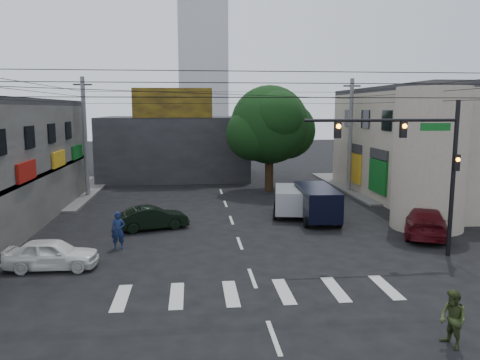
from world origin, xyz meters
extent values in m
plane|color=black|center=(0.00, 0.00, 0.00)|extent=(160.00, 160.00, 0.00)
cube|color=#514F4C|center=(18.00, 18.00, 0.07)|extent=(16.00, 16.00, 0.15)
cube|color=gray|center=(18.00, 13.00, 4.00)|extent=(14.00, 18.00, 8.00)
cylinder|color=gray|center=(11.00, 4.00, 4.00)|extent=(4.00, 4.00, 8.00)
cube|color=#232326|center=(-4.00, 26.00, 3.00)|extent=(14.00, 10.00, 6.00)
cube|color=olive|center=(-4.00, 21.10, 7.30)|extent=(7.00, 0.30, 2.60)
cube|color=silver|center=(0.00, 70.00, 22.00)|extent=(9.00, 9.00, 44.00)
cylinder|color=black|center=(4.00, 17.00, 2.20)|extent=(0.70, 0.70, 4.40)
sphere|color=black|center=(4.00, 17.00, 5.50)|extent=(6.40, 6.40, 6.40)
cylinder|color=black|center=(9.50, -1.00, 3.60)|extent=(0.20, 0.20, 7.20)
cylinder|color=black|center=(6.00, -1.00, 6.30)|extent=(7.00, 0.14, 0.14)
cube|color=black|center=(7.00, -1.00, 5.90)|extent=(0.28, 0.22, 0.75)
cube|color=black|center=(4.00, -1.00, 5.90)|extent=(0.28, 0.22, 0.75)
sphere|color=orange|center=(7.00, -1.14, 6.05)|extent=(0.20, 0.20, 0.20)
sphere|color=orange|center=(4.00, -1.14, 6.05)|extent=(0.20, 0.20, 0.20)
cube|color=#0C591A|center=(8.50, -1.00, 6.00)|extent=(1.40, 0.06, 0.35)
cylinder|color=#59595B|center=(-10.50, 16.00, 4.60)|extent=(0.32, 0.32, 9.20)
cylinder|color=#59595B|center=(10.50, 16.00, 4.60)|extent=(0.32, 0.32, 9.20)
imported|color=black|center=(-4.66, 5.30, 0.66)|extent=(3.67, 4.81, 1.32)
imported|color=white|center=(-8.40, -1.00, 0.66)|extent=(1.80, 3.97, 1.32)
imported|color=#480A10|center=(10.14, 2.49, 0.77)|extent=(6.14, 6.93, 1.54)
imported|color=#152249|center=(-6.00, 1.67, 0.93)|extent=(0.70, 0.48, 1.85)
imported|color=#313F1D|center=(4.99, -9.08, 0.85)|extent=(1.08, 0.97, 1.70)
camera|label=1|loc=(-2.37, -20.99, 6.82)|focal=35.00mm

